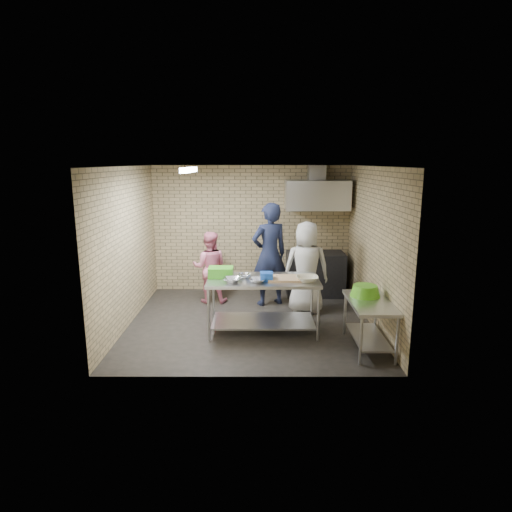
{
  "coord_description": "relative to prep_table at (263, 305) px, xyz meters",
  "views": [
    {
      "loc": [
        0.11,
        -7.25,
        2.78
      ],
      "look_at": [
        0.1,
        0.2,
        1.15
      ],
      "focal_mm": 30.48,
      "sensor_mm": 36.0,
      "label": 1
    }
  ],
  "objects": [
    {
      "name": "fluorescent_fixture",
      "position": [
        -1.22,
        0.42,
        2.19
      ],
      "size": [
        0.1,
        1.25,
        0.08
      ],
      "primitive_type": "cube",
      "color": "white",
      "rests_on": "ceiling"
    },
    {
      "name": "wall_shelf",
      "position": [
        1.43,
        2.31,
        1.47
      ],
      "size": [
        0.8,
        0.2,
        0.04
      ],
      "primitive_type": "cube",
      "color": "#3F2B19",
      "rests_on": "back_wall"
    },
    {
      "name": "range_hood",
      "position": [
        1.13,
        2.12,
        1.65
      ],
      "size": [
        1.3,
        0.6,
        0.6
      ],
      "primitive_type": "cube",
      "color": "silver",
      "rests_on": "back_wall"
    },
    {
      "name": "mixing_bowl_a",
      "position": [
        -0.5,
        -0.2,
        0.49
      ],
      "size": [
        0.28,
        0.28,
        0.07
      ],
      "primitive_type": "imported",
      "rotation": [
        0.0,
        0.0,
        0.0
      ],
      "color": "#AEAFB5",
      "rests_on": "prep_table"
    },
    {
      "name": "cutting_board",
      "position": [
        0.35,
        -0.02,
        0.47
      ],
      "size": [
        0.55,
        0.42,
        0.03
      ],
      "primitive_type": "cube",
      "color": "tan",
      "rests_on": "prep_table"
    },
    {
      "name": "mixing_bowl_c",
      "position": [
        -0.1,
        -0.22,
        0.49
      ],
      "size": [
        0.26,
        0.26,
        0.06
      ],
      "primitive_type": "imported",
      "rotation": [
        0.0,
        0.0,
        0.0
      ],
      "color": "#ACADB3",
      "rests_on": "prep_table"
    },
    {
      "name": "green_crate",
      "position": [
        -0.7,
        0.12,
        0.53
      ],
      "size": [
        0.4,
        0.3,
        0.16
      ],
      "primitive_type": "cube",
      "color": "green",
      "rests_on": "prep_table"
    },
    {
      "name": "woman_pink",
      "position": [
        -1.04,
        1.57,
        0.26
      ],
      "size": [
        0.7,
        0.55,
        1.43
      ],
      "primitive_type": "imported",
      "rotation": [
        0.0,
        0.0,
        3.12
      ],
      "color": "pink",
      "rests_on": "floor"
    },
    {
      "name": "bottle_green",
      "position": [
        1.58,
        2.31,
        1.56
      ],
      "size": [
        0.06,
        0.06,
        0.15
      ],
      "primitive_type": "cylinder",
      "color": "green",
      "rests_on": "wall_shelf"
    },
    {
      "name": "ceramic_bowl",
      "position": [
        0.7,
        -0.15,
        0.5
      ],
      "size": [
        0.35,
        0.35,
        0.09
      ],
      "primitive_type": "imported",
      "rotation": [
        0.0,
        0.0,
        0.0
      ],
      "color": "beige",
      "rests_on": "prep_table"
    },
    {
      "name": "mixing_bowl_b",
      "position": [
        -0.3,
        0.05,
        0.49
      ],
      "size": [
        0.22,
        0.22,
        0.07
      ],
      "primitive_type": "imported",
      "rotation": [
        0.0,
        0.0,
        0.0
      ],
      "color": "silver",
      "rests_on": "prep_table"
    },
    {
      "name": "hood_duct",
      "position": [
        1.13,
        2.27,
        2.1
      ],
      "size": [
        0.35,
        0.3,
        0.3
      ],
      "primitive_type": "cube",
      "color": "#A5A8AD",
      "rests_on": "back_wall"
    },
    {
      "name": "prep_table",
      "position": [
        0.0,
        0.0,
        0.0
      ],
      "size": [
        1.81,
        0.91,
        0.91
      ],
      "primitive_type": "cube",
      "color": "#B3B6BA",
      "rests_on": "floor"
    },
    {
      "name": "back_wall",
      "position": [
        -0.22,
        2.42,
        0.9
      ],
      "size": [
        4.2,
        0.06,
        2.7
      ],
      "primitive_type": "cube",
      "color": "tan",
      "rests_on": "ground"
    },
    {
      "name": "floor",
      "position": [
        -0.22,
        0.42,
        -0.45
      ],
      "size": [
        4.2,
        4.2,
        0.0
      ],
      "primitive_type": "plane",
      "color": "black",
      "rests_on": "ground"
    },
    {
      "name": "stove",
      "position": [
        1.13,
        2.07,
        -0.0
      ],
      "size": [
        1.2,
        0.7,
        0.9
      ],
      "primitive_type": "cube",
      "color": "black",
      "rests_on": "floor"
    },
    {
      "name": "woman_white",
      "position": [
        0.81,
        0.97,
        0.4
      ],
      "size": [
        0.84,
        0.55,
        1.71
      ],
      "primitive_type": "imported",
      "rotation": [
        0.0,
        0.0,
        3.15
      ],
      "color": "silver",
      "rests_on": "floor"
    },
    {
      "name": "side_counter",
      "position": [
        1.58,
        -0.68,
        -0.08
      ],
      "size": [
        0.6,
        1.2,
        0.75
      ],
      "primitive_type": "cube",
      "color": "silver",
      "rests_on": "floor"
    },
    {
      "name": "front_wall",
      "position": [
        -0.22,
        -1.58,
        0.9
      ],
      "size": [
        4.2,
        0.06,
        2.7
      ],
      "primitive_type": "cube",
      "color": "tan",
      "rests_on": "ground"
    },
    {
      "name": "ceiling",
      "position": [
        -0.22,
        0.42,
        2.25
      ],
      "size": [
        4.2,
        4.2,
        0.0
      ],
      "primitive_type": "plane",
      "rotation": [
        3.14,
        0.0,
        0.0
      ],
      "color": "black",
      "rests_on": "ground"
    },
    {
      "name": "blue_tub",
      "position": [
        0.05,
        -0.1,
        0.52
      ],
      "size": [
        0.2,
        0.2,
        0.13
      ],
      "primitive_type": "cube",
      "color": "#184BB4",
      "rests_on": "prep_table"
    },
    {
      "name": "bottle_red",
      "position": [
        1.18,
        2.31,
        1.58
      ],
      "size": [
        0.07,
        0.07,
        0.18
      ],
      "primitive_type": "cylinder",
      "color": "#B22619",
      "rests_on": "wall_shelf"
    },
    {
      "name": "man_navy",
      "position": [
        0.14,
        1.42,
        0.55
      ],
      "size": [
        0.87,
        0.73,
        2.01
      ],
      "primitive_type": "imported",
      "rotation": [
        0.0,
        0.0,
        3.55
      ],
      "color": "black",
      "rests_on": "floor"
    },
    {
      "name": "green_basin",
      "position": [
        1.56,
        -0.43,
        0.38
      ],
      "size": [
        0.46,
        0.46,
        0.17
      ],
      "primitive_type": null,
      "color": "#59C626",
      "rests_on": "side_counter"
    },
    {
      "name": "left_wall",
      "position": [
        -2.32,
        0.42,
        0.9
      ],
      "size": [
        0.06,
        4.0,
        2.7
      ],
      "primitive_type": "cube",
      "color": "tan",
      "rests_on": "ground"
    },
    {
      "name": "right_wall",
      "position": [
        1.88,
        0.42,
        0.9
      ],
      "size": [
        0.06,
        4.0,
        2.7
      ],
      "primitive_type": "cube",
      "color": "tan",
      "rests_on": "ground"
    }
  ]
}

